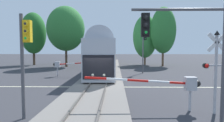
# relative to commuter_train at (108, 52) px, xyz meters

# --- Properties ---
(ground_plane) EXTENTS (220.00, 220.00, 0.00)m
(ground_plane) POSITION_rel_commuter_train_xyz_m (-0.00, -19.82, -2.79)
(ground_plane) COLOR #333338
(road_centre_stripe) EXTENTS (44.00, 0.20, 0.01)m
(road_centre_stripe) POSITION_rel_commuter_train_xyz_m (-0.00, -19.82, -2.78)
(road_centre_stripe) COLOR beige
(road_centre_stripe) RESTS_ON ground
(railway_track) EXTENTS (4.40, 80.00, 0.32)m
(railway_track) POSITION_rel_commuter_train_xyz_m (-0.00, -19.82, -2.69)
(railway_track) COLOR slate
(railway_track) RESTS_ON ground
(commuter_train) EXTENTS (3.04, 42.27, 5.16)m
(commuter_train) POSITION_rel_commuter_train_xyz_m (0.00, 0.00, 0.00)
(commuter_train) COLOR #B2B7C1
(commuter_train) RESTS_ON railway_track
(crossing_gate_near) EXTENTS (6.11, 0.40, 1.83)m
(crossing_gate_near) POSITION_rel_commuter_train_xyz_m (4.71, -26.02, -1.36)
(crossing_gate_near) COLOR #B7B7BC
(crossing_gate_near) RESTS_ON ground
(crossing_signal_mast) EXTENTS (1.36, 0.44, 4.17)m
(crossing_signal_mast) POSITION_rel_commuter_train_xyz_m (6.49, -26.49, -0.24)
(crossing_signal_mast) COLOR #B2B2B7
(crossing_signal_mast) RESTS_ON ground
(crossing_gate_far) EXTENTS (5.82, 0.40, 1.82)m
(crossing_gate_far) POSITION_rel_commuter_train_xyz_m (-4.78, -13.63, -1.36)
(crossing_gate_far) COLOR #B7B7BC
(crossing_gate_far) RESTS_ON ground
(traffic_signal_near_right) EXTENTS (4.40, 0.38, 5.17)m
(traffic_signal_near_right) POSITION_rel_commuter_train_xyz_m (4.97, -27.81, 1.10)
(traffic_signal_near_right) COLOR #4C4C51
(traffic_signal_near_right) RESTS_ON ground
(traffic_signal_far_side) EXTENTS (0.53, 0.38, 5.78)m
(traffic_signal_far_side) POSITION_rel_commuter_train_xyz_m (5.33, -10.40, 1.08)
(traffic_signal_far_side) COLOR #4C4C51
(traffic_signal_far_side) RESTS_ON ground
(traffic_signal_median) EXTENTS (0.53, 0.38, 4.86)m
(traffic_signal_median) POSITION_rel_commuter_train_xyz_m (-2.67, -27.32, 0.48)
(traffic_signal_median) COLOR #4C4C51
(traffic_signal_median) RESTS_ON ground
(oak_far_right) EXTENTS (4.74, 4.74, 11.26)m
(oak_far_right) POSITION_rel_commuter_train_xyz_m (10.55, 0.36, 4.06)
(oak_far_right) COLOR brown
(oak_far_right) RESTS_ON ground
(pine_left_background) EXTENTS (5.02, 5.02, 10.74)m
(pine_left_background) POSITION_rel_commuter_train_xyz_m (-15.32, 2.67, 3.73)
(pine_left_background) COLOR #4C3828
(pine_left_background) RESTS_ON ground
(oak_behind_train) EXTENTS (6.88, 6.88, 11.13)m
(oak_behind_train) POSITION_rel_commuter_train_xyz_m (-7.66, -1.05, 4.24)
(oak_behind_train) COLOR #4C3828
(oak_behind_train) RESTS_ON ground
(elm_centre_background) EXTENTS (5.01, 5.01, 10.30)m
(elm_centre_background) POSITION_rel_commuter_train_xyz_m (7.64, 3.54, 3.10)
(elm_centre_background) COLOR #4C3828
(elm_centre_background) RESTS_ON ground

